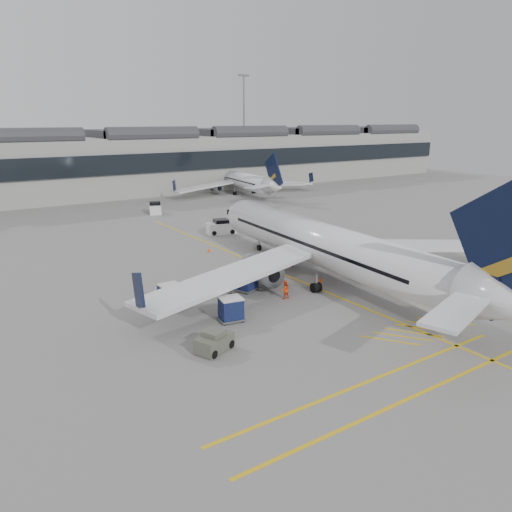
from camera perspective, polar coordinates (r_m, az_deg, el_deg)
ground at (r=35.90m, az=-1.00°, el=-8.38°), size 220.00×220.00×0.00m
terminal at (r=101.43m, az=-24.10°, el=9.37°), size 200.00×20.45×12.40m
light_masts at (r=114.72m, az=-26.74°, el=13.83°), size 113.00×0.60×25.45m
apron_markings at (r=48.96m, az=2.43°, el=-1.80°), size 0.25×60.00×0.01m
airliner_main at (r=45.64m, az=8.28°, el=1.02°), size 38.09×41.76×11.10m
airliner_far at (r=101.09m, az=-1.74°, el=8.65°), size 30.31×33.30×8.87m
belt_loader at (r=49.82m, az=2.63°, el=-0.86°), size 4.59×2.75×1.82m
baggage_cart_a at (r=43.26m, az=-1.06°, el=-2.76°), size 2.16×1.98×1.85m
baggage_cart_b at (r=43.52m, az=-2.71°, el=-2.59°), size 2.08×1.81×1.95m
baggage_cart_c at (r=36.98m, az=-2.88°, el=-6.03°), size 1.96×1.71×1.83m
baggage_cart_d at (r=40.50m, az=-9.83°, el=-4.33°), size 1.73×1.43×1.80m
ramp_agent_a at (r=45.67m, az=2.40°, el=-1.79°), size 0.86×0.80×1.98m
ramp_agent_b at (r=41.57m, az=3.31°, el=-3.84°), size 0.77×0.61×1.58m
pushback_tug at (r=32.68m, az=-4.81°, el=-9.74°), size 2.86×2.32×1.39m
safety_cone_nose at (r=56.33m, az=-5.40°, el=0.72°), size 0.38×0.38×0.53m
safety_cone_engine at (r=46.01m, az=7.35°, el=-2.69°), size 0.41×0.41×0.57m
service_van_mid at (r=80.77m, az=-11.46°, el=5.36°), size 2.94×3.96×1.83m
service_van_right at (r=65.30m, az=-3.98°, el=3.31°), size 3.99×2.64×1.88m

